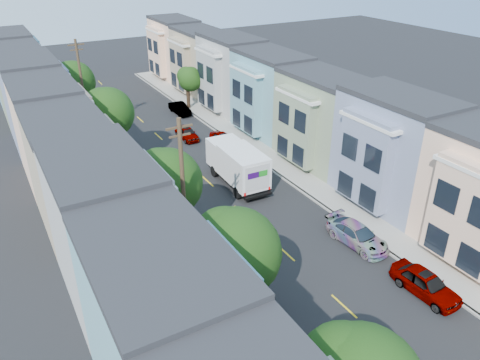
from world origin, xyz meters
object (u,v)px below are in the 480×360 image
object	(u,v)px
tree_c	(166,184)
parked_right_b	(357,235)
tree_b	(234,254)
parked_right_a	(426,284)
lead_sedan	(187,133)
tree_e	(73,82)
fedex_truck	(237,164)
utility_pole_far	(83,89)
tree_d	(107,113)
parked_right_c	(224,140)
parked_right_d	(180,109)
utility_pole_near	(184,197)
tree_far_r	(190,80)
parked_left_d	(149,182)
parked_left_c	(231,279)

from	to	relation	value
tree_c	parked_right_b	world-z (taller)	tree_c
tree_b	parked_right_b	distance (m)	12.27
parked_right_a	lead_sedan	bearing A→B (deg)	92.34
lead_sedan	parked_right_b	world-z (taller)	parked_right_b
tree_b	tree_e	size ratio (longest dim) A/B	1.05
fedex_truck	utility_pole_far	bearing A→B (deg)	117.43
tree_d	utility_pole_far	xyz separation A→B (m)	(0.00, 9.26, -0.14)
tree_d	lead_sedan	bearing A→B (deg)	19.62
parked_right_b	parked_right_c	xyz separation A→B (m)	(0.00, 19.78, -0.03)
parked_right_d	parked_right_c	bearing A→B (deg)	-91.64
tree_c	fedex_truck	bearing A→B (deg)	32.93
utility_pole_near	parked_right_c	world-z (taller)	utility_pole_near
tree_c	utility_pole_far	bearing A→B (deg)	90.00
tree_b	parked_right_a	world-z (taller)	tree_b
tree_c	parked_right_d	distance (m)	27.34
parked_right_c	parked_right_a	bearing A→B (deg)	-92.22
tree_far_r	parked_right_b	bearing A→B (deg)	-93.52
utility_pole_near	lead_sedan	world-z (taller)	utility_pole_near
fedex_truck	parked_left_d	distance (m)	7.63
lead_sedan	parked_left_c	xyz separation A→B (m)	(-7.29, -23.17, 0.04)
utility_pole_far	parked_right_b	distance (m)	31.95
tree_b	parked_right_c	size ratio (longest dim) A/B	1.75
tree_c	tree_d	xyz separation A→B (m)	(-0.00, 13.79, 0.61)
tree_e	parked_right_c	xyz separation A→B (m)	(11.20, -14.77, -3.95)
tree_far_r	parked_left_c	xyz separation A→B (m)	(-11.79, -32.14, -2.96)
utility_pole_near	parked_left_d	xyz separation A→B (m)	(1.40, 11.15, -4.50)
parked_left_c	parked_right_d	distance (m)	32.41
tree_e	parked_left_c	distance (m)	34.54
utility_pole_far	parked_left_d	size ratio (longest dim) A/B	2.54
tree_e	parked_right_c	world-z (taller)	tree_e
parked_left_c	parked_right_a	distance (m)	11.58
utility_pole_far	parked_left_d	distance (m)	15.58
parked_right_d	parked_right_a	bearing A→B (deg)	-91.64
parked_right_b	parked_right_c	bearing A→B (deg)	85.39
fedex_truck	lead_sedan	distance (m)	11.51
utility_pole_near	tree_d	bearing A→B (deg)	90.01
tree_b	utility_pole_far	distance (m)	32.25
fedex_truck	parked_left_c	size ratio (longest dim) A/B	1.67
tree_e	fedex_truck	xyz separation A→B (m)	(8.41, -22.56, -2.73)
utility_pole_near	parked_right_a	distance (m)	15.33
tree_far_r	utility_pole_near	size ratio (longest dim) A/B	0.52
tree_b	parked_right_c	distance (m)	25.44
utility_pole_near	parked_left_d	distance (m)	12.10
parked_right_c	tree_b	bearing A→B (deg)	-118.75
parked_left_c	parked_right_a	bearing A→B (deg)	-29.53
utility_pole_near	lead_sedan	xyz separation A→B (m)	(8.69, 19.84, -4.50)
lead_sedan	tree_b	bearing A→B (deg)	-107.77
tree_d	parked_right_b	bearing A→B (deg)	-61.15
tree_b	tree_d	size ratio (longest dim) A/B	0.96
tree_far_r	tree_b	bearing A→B (deg)	-110.62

